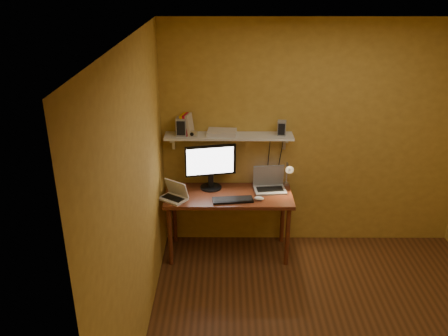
{
  "coord_description": "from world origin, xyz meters",
  "views": [
    {
      "loc": [
        -0.98,
        -3.4,
        3.09
      ],
      "look_at": [
        -1.0,
        1.18,
        1.11
      ],
      "focal_mm": 38.0,
      "sensor_mm": 36.0,
      "label": 1
    }
  ],
  "objects_px": {
    "desk": "(229,201)",
    "speaker_right": "(282,128)",
    "keyboard": "(233,200)",
    "wall_shelf": "(229,136)",
    "mouse": "(259,198)",
    "speaker_left": "(182,127)",
    "laptop": "(269,183)",
    "router": "(222,133)",
    "desk_lamp": "(288,172)",
    "netbook": "(175,194)",
    "monitor": "(211,165)",
    "shelf_camera": "(193,134)"
  },
  "relations": [
    {
      "from": "netbook",
      "to": "shelf_camera",
      "type": "bearing_deg",
      "value": 87.02
    },
    {
      "from": "keyboard",
      "to": "router",
      "type": "bearing_deg",
      "value": 101.75
    },
    {
      "from": "wall_shelf",
      "to": "netbook",
      "type": "height_order",
      "value": "wall_shelf"
    },
    {
      "from": "wall_shelf",
      "to": "speaker_left",
      "type": "relative_size",
      "value": 6.99
    },
    {
      "from": "laptop",
      "to": "monitor",
      "type": "bearing_deg",
      "value": 172.37
    },
    {
      "from": "speaker_left",
      "to": "router",
      "type": "relative_size",
      "value": 0.64
    },
    {
      "from": "desk",
      "to": "shelf_camera",
      "type": "relative_size",
      "value": 12.61
    },
    {
      "from": "mouse",
      "to": "desk_lamp",
      "type": "distance_m",
      "value": 0.47
    },
    {
      "from": "desk_lamp",
      "to": "speaker_left",
      "type": "relative_size",
      "value": 1.87
    },
    {
      "from": "monitor",
      "to": "desk_lamp",
      "type": "relative_size",
      "value": 1.5
    },
    {
      "from": "mouse",
      "to": "laptop",
      "type": "bearing_deg",
      "value": 81.73
    },
    {
      "from": "keyboard",
      "to": "router",
      "type": "xyz_separation_m",
      "value": [
        -0.12,
        0.36,
        0.64
      ]
    },
    {
      "from": "speaker_left",
      "to": "router",
      "type": "distance_m",
      "value": 0.44
    },
    {
      "from": "netbook",
      "to": "speaker_left",
      "type": "height_order",
      "value": "speaker_left"
    },
    {
      "from": "netbook",
      "to": "speaker_right",
      "type": "distance_m",
      "value": 1.36
    },
    {
      "from": "wall_shelf",
      "to": "monitor",
      "type": "distance_m",
      "value": 0.38
    },
    {
      "from": "speaker_right",
      "to": "router",
      "type": "distance_m",
      "value": 0.65
    },
    {
      "from": "monitor",
      "to": "shelf_camera",
      "type": "height_order",
      "value": "shelf_camera"
    },
    {
      "from": "desk",
      "to": "laptop",
      "type": "height_order",
      "value": "laptop"
    },
    {
      "from": "wall_shelf",
      "to": "monitor",
      "type": "height_order",
      "value": "wall_shelf"
    },
    {
      "from": "speaker_left",
      "to": "keyboard",
      "type": "bearing_deg",
      "value": -27.21
    },
    {
      "from": "speaker_left",
      "to": "monitor",
      "type": "bearing_deg",
      "value": 0.45
    },
    {
      "from": "wall_shelf",
      "to": "laptop",
      "type": "distance_m",
      "value": 0.71
    },
    {
      "from": "wall_shelf",
      "to": "mouse",
      "type": "distance_m",
      "value": 0.75
    },
    {
      "from": "monitor",
      "to": "shelf_camera",
      "type": "bearing_deg",
      "value": 173.25
    },
    {
      "from": "netbook",
      "to": "mouse",
      "type": "distance_m",
      "value": 0.91
    },
    {
      "from": "mouse",
      "to": "speaker_left",
      "type": "height_order",
      "value": "speaker_left"
    },
    {
      "from": "speaker_left",
      "to": "router",
      "type": "bearing_deg",
      "value": 6.78
    },
    {
      "from": "monitor",
      "to": "shelf_camera",
      "type": "distance_m",
      "value": 0.42
    },
    {
      "from": "desk",
      "to": "keyboard",
      "type": "bearing_deg",
      "value": -75.19
    },
    {
      "from": "wall_shelf",
      "to": "laptop",
      "type": "height_order",
      "value": "wall_shelf"
    },
    {
      "from": "speaker_left",
      "to": "speaker_right",
      "type": "xyz_separation_m",
      "value": [
        1.08,
        0.01,
        -0.02
      ]
    },
    {
      "from": "desk",
      "to": "speaker_right",
      "type": "height_order",
      "value": "speaker_right"
    },
    {
      "from": "mouse",
      "to": "speaker_right",
      "type": "relative_size",
      "value": 0.65
    },
    {
      "from": "keyboard",
      "to": "speaker_right",
      "type": "height_order",
      "value": "speaker_right"
    },
    {
      "from": "monitor",
      "to": "netbook",
      "type": "xyz_separation_m",
      "value": [
        -0.38,
        -0.27,
        -0.23
      ]
    },
    {
      "from": "keyboard",
      "to": "speaker_left",
      "type": "relative_size",
      "value": 2.16
    },
    {
      "from": "laptop",
      "to": "speaker_right",
      "type": "relative_size",
      "value": 2.3
    },
    {
      "from": "router",
      "to": "speaker_right",
      "type": "bearing_deg",
      "value": -0.6
    },
    {
      "from": "shelf_camera",
      "to": "desk",
      "type": "bearing_deg",
      "value": -19.81
    },
    {
      "from": "desk",
      "to": "monitor",
      "type": "bearing_deg",
      "value": 142.12
    },
    {
      "from": "wall_shelf",
      "to": "mouse",
      "type": "xyz_separation_m",
      "value": [
        0.32,
        -0.33,
        -0.59
      ]
    },
    {
      "from": "router",
      "to": "monitor",
      "type": "bearing_deg",
      "value": -162.27
    },
    {
      "from": "speaker_left",
      "to": "laptop",
      "type": "bearing_deg",
      "value": 1.91
    },
    {
      "from": "router",
      "to": "wall_shelf",
      "type": "bearing_deg",
      "value": -2.41
    },
    {
      "from": "desk",
      "to": "router",
      "type": "distance_m",
      "value": 0.77
    },
    {
      "from": "wall_shelf",
      "to": "desk_lamp",
      "type": "bearing_deg",
      "value": -5.88
    },
    {
      "from": "keyboard",
      "to": "netbook",
      "type": "bearing_deg",
      "value": 168.85
    },
    {
      "from": "mouse",
      "to": "desk",
      "type": "bearing_deg",
      "value": 174.3
    },
    {
      "from": "laptop",
      "to": "mouse",
      "type": "xyz_separation_m",
      "value": [
        -0.13,
        -0.28,
        -0.05
      ]
    }
  ]
}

